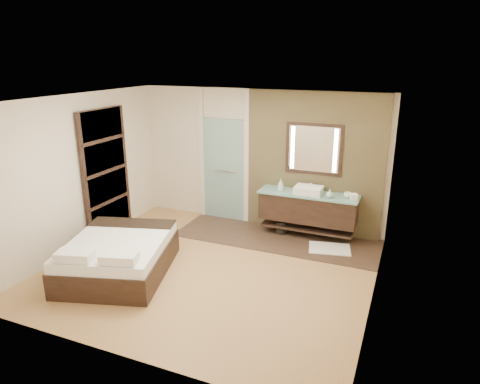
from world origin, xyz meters
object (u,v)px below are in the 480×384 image
at_px(mirror_unit, 314,149).
at_px(bed, 119,256).
at_px(vanity, 308,208).
at_px(waste_bin, 281,227).

relative_size(mirror_unit, bed, 0.49).
xyz_separation_m(vanity, mirror_unit, (0.00, 0.24, 1.07)).
bearing_deg(mirror_unit, vanity, -90.00).
distance_m(bed, waste_bin, 3.13).
distance_m(vanity, bed, 3.51).
bearing_deg(waste_bin, mirror_unit, 32.38).
distance_m(mirror_unit, waste_bin, 1.62).
xyz_separation_m(vanity, bed, (-2.38, -2.56, -0.29)).
bearing_deg(bed, mirror_unit, 33.11).
bearing_deg(bed, vanity, 30.57).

